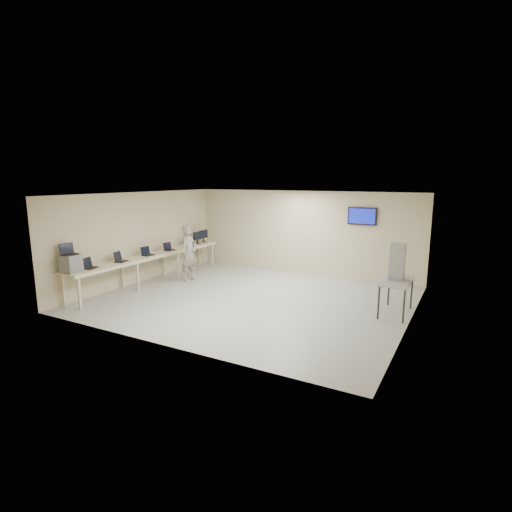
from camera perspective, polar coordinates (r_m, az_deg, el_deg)
The scene contains 14 objects.
room at distance 10.57m, azimuth -0.22°, elevation 1.24°, with size 8.01×7.01×2.81m.
workbench at distance 12.76m, azimuth -14.72°, elevation -0.09°, with size 0.76×6.00×0.90m.
equipment_box at distance 10.97m, azimuth -24.91°, elevation -0.98°, with size 0.37×0.43×0.44m, color gray.
laptop_on_box at distance 10.96m, azimuth -25.21°, elevation 0.56°, with size 0.39×0.43×0.28m.
laptop_0 at distance 11.31m, azimuth -22.69°, elevation -1.25°, with size 0.38×0.41×0.27m.
laptop_1 at distance 11.89m, azimuth -18.89°, elevation -0.40°, with size 0.39×0.42×0.28m.
laptop_2 at distance 12.61m, azimuth -15.31°, elevation 0.41°, with size 0.31×0.36×0.26m.
laptop_3 at distance 13.33m, azimuth -12.33°, elevation 1.10°, with size 0.32×0.37×0.26m.
laptop_4 at distance 14.20m, azimuth -9.39°, elevation 1.82°, with size 0.38×0.40×0.26m.
monitor_near at distance 14.50m, azimuth -8.35°, elevation 2.79°, with size 0.19×0.43×0.42m.
monitor_far at distance 14.79m, azimuth -7.51°, elevation 3.02°, with size 0.20×0.45×0.44m.
soldier at distance 12.73m, azimuth -9.54°, elevation 0.41°, with size 0.65×0.43×1.79m, color gray.
side_table at distance 10.08m, azimuth 19.48°, elevation -3.63°, with size 0.65×1.40×0.84m.
storage_bins at distance 9.98m, azimuth 19.55°, elevation -0.80°, with size 0.33×0.37×0.87m.
Camera 1 is at (5.07, -9.06, 3.22)m, focal length 28.00 mm.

